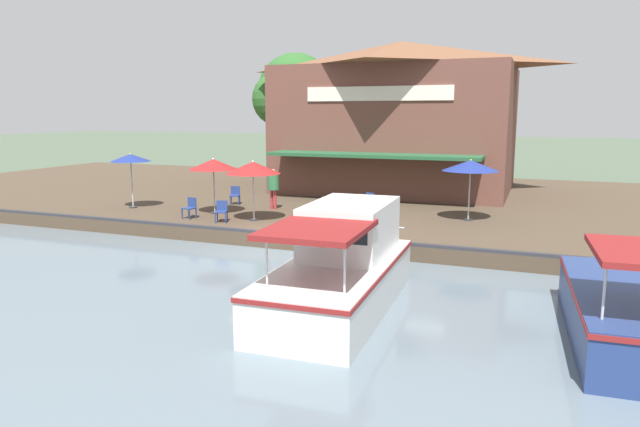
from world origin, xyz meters
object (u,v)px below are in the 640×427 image
Objects in this scene: cafe_chair_under_first_umbrella at (368,201)px; motorboat_nearest_quay at (616,304)px; person_near_entrance at (273,184)px; cafe_chair_beside_entrance at (325,212)px; patio_umbrella_mid_patio_right at (130,158)px; patio_umbrella_far_corner at (471,166)px; cafe_chair_far_corner_seat at (235,194)px; patio_umbrella_near_quay_edge at (213,164)px; tree_behind_restaurant at (292,94)px; patio_umbrella_mid_patio_left at (253,168)px; cafe_chair_mid_patio at (190,207)px; motorboat_mid_row at (347,264)px; cafe_chair_facing_river at (221,210)px; waterfront_restaurant at (400,116)px; cafe_chair_back_row_seat at (353,206)px.

cafe_chair_under_first_umbrella is 13.42m from motorboat_nearest_quay.
cafe_chair_beside_entrance is at bearing 54.36° from person_near_entrance.
cafe_chair_under_first_umbrella is (-2.81, 10.43, -1.81)m from patio_umbrella_mid_patio_right.
patio_umbrella_far_corner is 11.05m from cafe_chair_far_corner_seat.
patio_umbrella_near_quay_edge is 2.83× the size of cafe_chair_far_corner_seat.
cafe_chair_beside_entrance and cafe_chair_far_corner_seat have the same top height.
tree_behind_restaurant is (-10.89, -8.49, 5.07)m from cafe_chair_under_first_umbrella.
cafe_chair_far_corner_seat is (-0.24, -10.91, -1.75)m from patio_umbrella_far_corner.
cafe_chair_far_corner_seat is 18.26m from motorboat_nearest_quay.
tree_behind_restaurant is (-14.14, -7.70, 5.07)m from cafe_chair_beside_entrance.
patio_umbrella_mid_patio_right is 1.03× the size of patio_umbrella_mid_patio_left.
person_near_entrance is (-2.82, -0.48, -1.00)m from patio_umbrella_mid_patio_left.
cafe_chair_mid_patio is (3.90, 0.09, 0.00)m from cafe_chair_far_corner_seat.
patio_umbrella_mid_patio_right is at bearing -80.91° from patio_umbrella_far_corner.
patio_umbrella_mid_patio_left is at bearing -117.78° from motorboat_nearest_quay.
cafe_chair_beside_entrance is 7.67m from motorboat_mid_row.
patio_umbrella_near_quay_edge is at bearing -141.11° from cafe_chair_facing_river.
patio_umbrella_mid_patio_right is 2.95× the size of cafe_chair_beside_entrance.
cafe_chair_beside_entrance and cafe_chair_facing_river have the same top height.
patio_umbrella_mid_patio_left is 2.86× the size of cafe_chair_facing_river.
cafe_chair_beside_entrance is (0.45, 9.64, -1.81)m from patio_umbrella_mid_patio_right.
cafe_chair_under_first_umbrella is at bearing 105.07° from patio_umbrella_mid_patio_right.
cafe_chair_facing_river is (1.12, -4.02, 0.00)m from cafe_chair_beside_entrance.
motorboat_nearest_quay is (6.08, 15.19, -0.35)m from cafe_chair_mid_patio.
person_near_entrance is at bearing -87.75° from patio_umbrella_far_corner.
cafe_chair_under_first_umbrella is 0.13× the size of motorboat_nearest_quay.
cafe_chair_facing_river is at bearing -53.24° from patio_umbrella_mid_patio_left.
cafe_chair_under_first_umbrella is at bearing 166.36° from cafe_chair_beside_entrance.
patio_umbrella_mid_patio_left is 2.12m from cafe_chair_facing_river.
waterfront_restaurant is 18.97m from motorboat_mid_row.
cafe_chair_far_corner_seat is at bearing -138.16° from motorboat_mid_row.
waterfront_restaurant reaches higher than patio_umbrella_far_corner.
waterfront_restaurant is at bearing 164.96° from patio_umbrella_mid_patio_left.
cafe_chair_facing_river is 0.13× the size of motorboat_nearest_quay.
cafe_chair_far_corner_seat is 6.46m from cafe_chair_back_row_seat.
patio_umbrella_near_quay_edge is 0.36× the size of motorboat_nearest_quay.
cafe_chair_facing_river is at bearing 74.37° from patio_umbrella_mid_patio_right.
patio_umbrella_mid_patio_left reaches higher than cafe_chair_facing_river.
tree_behind_restaurant is at bearing -109.35° from waterfront_restaurant.
patio_umbrella_mid_patio_left is (0.85, 2.36, 0.01)m from patio_umbrella_near_quay_edge.
motorboat_mid_row reaches higher than person_near_entrance.
cafe_chair_under_first_umbrella is at bearing -139.40° from motorboat_nearest_quay.
tree_behind_restaurant is at bearing -140.75° from motorboat_nearest_quay.
cafe_chair_far_corner_seat is at bearing -117.91° from cafe_chair_beside_entrance.
waterfront_restaurant reaches higher than cafe_chair_far_corner_seat.
cafe_chair_under_first_umbrella is at bearing 100.41° from person_near_entrance.
patio_umbrella_mid_patio_left reaches higher than cafe_chair_under_first_umbrella.
cafe_chair_under_first_umbrella is at bearing -95.79° from patio_umbrella_far_corner.
cafe_chair_facing_river is 0.10× the size of tree_behind_restaurant.
cafe_chair_far_corner_seat is (8.32, -5.94, -3.68)m from waterfront_restaurant.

